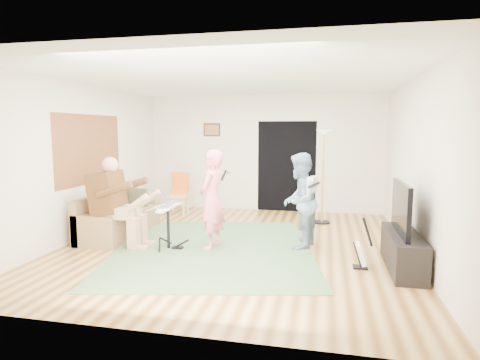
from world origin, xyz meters
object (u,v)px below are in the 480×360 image
drum_kit (168,229)px  television (401,208)px  torchiere_lamp (323,159)px  guitar_spare (361,254)px  dining_chair (179,200)px  sofa (116,221)px  singer (212,200)px  tv_cabinet (403,251)px  guitarist (300,201)px

drum_kit → television: television is taller
drum_kit → torchiere_lamp: size_ratio=0.39×
television → guitar_spare: bearing=-169.9°
dining_chair → sofa: bearing=-110.4°
drum_kit → singer: size_ratio=0.47×
dining_chair → television: television is taller
sofa → singer: (1.95, -0.46, 0.55)m
tv_cabinet → television: size_ratio=1.25×
drum_kit → television: size_ratio=0.66×
drum_kit → tv_cabinet: drum_kit is taller
torchiere_lamp → tv_cabinet: bearing=-66.5°
singer → guitar_spare: bearing=85.9°
drum_kit → guitar_spare: size_ratio=1.04×
guitar_spare → tv_cabinet: (0.56, 0.09, 0.04)m
tv_cabinet → drum_kit: bearing=176.5°
singer → dining_chair: singer is taller
singer → torchiere_lamp: size_ratio=0.84×
sofa → torchiere_lamp: size_ratio=0.97×
guitarist → guitar_spare: (0.90, -0.82, -0.56)m
television → dining_chair: bearing=147.3°
tv_cabinet → guitarist: bearing=153.5°
sofa → guitar_spare: (4.23, -0.95, -0.05)m
sofa → singer: bearing=-13.3°
sofa → singer: size_ratio=1.17×
singer → television: size_ratio=1.42×
sofa → guitarist: guitarist is taller
singer → torchiere_lamp: torchiere_lamp is taller
dining_chair → guitar_spare: bearing=-41.5°
sofa → guitar_spare: bearing=-12.7°
torchiere_lamp → television: (1.07, -2.57, -0.46)m
guitar_spare → sofa: bearing=167.3°
sofa → dining_chair: bearing=74.2°
sofa → television: (4.73, -0.86, 0.60)m
torchiere_lamp → tv_cabinet: 2.99m
torchiere_lamp → television: 2.82m
sofa → torchiere_lamp: bearing=25.0°
television → drum_kit: bearing=176.5°
sofa → television: television is taller
singer → television: bearing=89.9°
sofa → television: 4.85m
drum_kit → television: (3.45, -0.21, 0.53)m
singer → dining_chair: 2.75m
guitar_spare → torchiere_lamp: (-0.56, 2.66, 1.10)m
torchiere_lamp → guitarist: bearing=-100.6°
tv_cabinet → dining_chair: bearing=147.6°
drum_kit → television: bearing=-3.5°
drum_kit → torchiere_lamp: bearing=44.7°
torchiere_lamp → television: bearing=-67.5°
sofa → drum_kit: bearing=-26.9°
guitarist → television: bearing=73.1°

